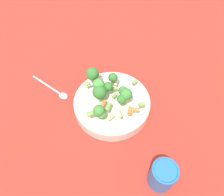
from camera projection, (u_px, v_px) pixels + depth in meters
name	position (u px, v px, depth m)	size (l,w,h in m)	color
ground_plane	(112.00, 107.00, 0.77)	(3.00, 3.00, 0.00)	#B72D23
bowl	(112.00, 103.00, 0.75)	(0.26, 0.26, 0.05)	beige
pasta_salad	(107.00, 92.00, 0.70)	(0.19, 0.19, 0.08)	#8CB766
cup	(162.00, 175.00, 0.58)	(0.07, 0.07, 0.09)	#2366B2
spoon	(56.00, 91.00, 0.80)	(0.14, 0.14, 0.01)	silver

